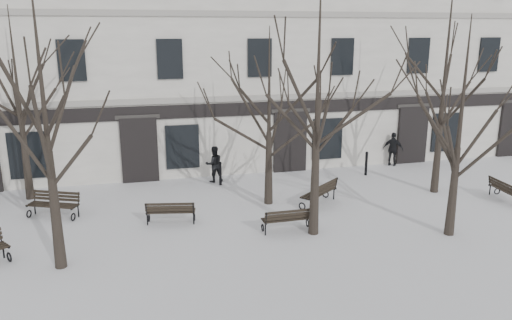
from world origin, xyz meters
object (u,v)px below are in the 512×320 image
object	(u,v)px
tree_2	(318,72)
bench_4	(320,192)
bench_1	(171,211)
bench_3	(54,204)
bench_2	(288,219)
tree_1	(42,89)
bench_5	(505,190)
tree_3	(463,102)

from	to	relation	value
tree_2	bench_4	xyz separation A→B (m)	(1.24, 2.59, -4.85)
bench_1	bench_3	world-z (taller)	bench_3
bench_1	bench_2	xyz separation A→B (m)	(3.76, -1.69, 0.00)
bench_3	tree_2	bearing A→B (deg)	0.75
tree_2	bench_2	bearing A→B (deg)	155.85
tree_1	bench_5	size ratio (longest dim) A/B	4.74
tree_2	bench_3	world-z (taller)	tree_2
bench_3	bench_4	size ratio (longest dim) A/B	1.03
tree_2	bench_5	xyz separation A→B (m)	(8.55, 1.22, -4.91)
bench_3	tree_1	bearing A→B (deg)	-56.30
tree_3	bench_1	size ratio (longest dim) A/B	3.99
tree_1	bench_3	distance (m)	6.34
bench_3	bench_4	xyz separation A→B (m)	(9.86, -1.18, 0.02)
tree_3	bench_5	xyz separation A→B (m)	(4.17, 2.39, -3.97)
bench_2	bench_3	bearing A→B (deg)	-24.38
tree_1	bench_2	bearing A→B (deg)	7.11
bench_3	bench_4	world-z (taller)	bench_4
tree_1	bench_4	size ratio (longest dim) A/B	4.36
bench_2	bench_3	distance (m)	8.53
tree_2	bench_2	distance (m)	4.98
bench_2	bench_3	xyz separation A→B (m)	(-7.82, 3.41, 0.04)
tree_2	tree_1	bearing A→B (deg)	-176.17
tree_3	bench_1	world-z (taller)	tree_3
bench_4	bench_2	bearing A→B (deg)	8.64
tree_1	bench_4	distance (m)	10.71
tree_1	tree_2	size ratio (longest dim) A/B	0.95
bench_2	bench_1	bearing A→B (deg)	-25.11
bench_3	tree_3	bearing A→B (deg)	3.55
tree_2	bench_5	world-z (taller)	tree_2
tree_2	tree_3	distance (m)	4.62
tree_1	tree_3	world-z (taller)	tree_1
tree_3	bench_3	size ratio (longest dim) A/B	3.69
bench_1	bench_2	distance (m)	4.12
tree_2	bench_2	size ratio (longest dim) A/B	5.00
tree_1	tree_2	world-z (taller)	tree_2
tree_3	bench_1	bearing A→B (deg)	160.17
bench_4	tree_3	bearing A→B (deg)	90.88
bench_2	bench_4	size ratio (longest dim) A/B	0.92
tree_1	bench_1	xyz separation A→B (m)	(3.36, 2.58, -4.65)
bench_5	bench_3	bearing A→B (deg)	86.35
tree_2	bench_3	distance (m)	10.59
bench_5	bench_1	bearing A→B (deg)	91.15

